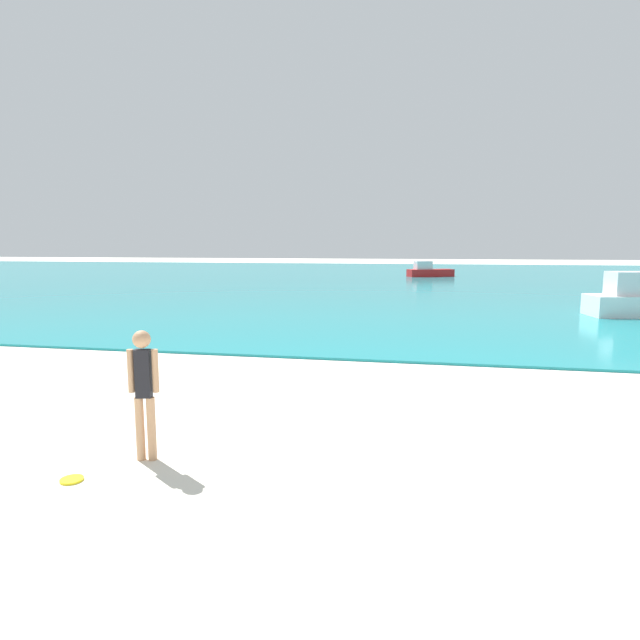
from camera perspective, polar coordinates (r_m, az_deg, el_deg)
water at (r=41.29m, az=9.51°, el=4.50°), size 160.00×60.00×0.06m
person_standing at (r=6.49m, az=-18.37°, el=-6.86°), size 0.35×0.20×1.54m
frisbee at (r=6.50m, az=-25.08°, el=-15.25°), size 0.24×0.24×0.03m
boat_far at (r=42.57m, az=11.59°, el=5.15°), size 3.71×2.50×1.21m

